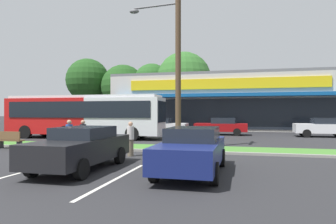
# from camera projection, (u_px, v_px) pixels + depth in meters

# --- Properties ---
(grass_median) EXTENTS (56.00, 2.20, 0.12)m
(grass_median) POSITION_uv_depth(u_px,v_px,m) (124.00, 147.00, 16.80)
(grass_median) COLOR #427A2D
(grass_median) RESTS_ON ground_plane
(curb_lip) EXTENTS (56.00, 0.24, 0.12)m
(curb_lip) POSITION_uv_depth(u_px,v_px,m) (115.00, 149.00, 15.61)
(curb_lip) COLOR gray
(curb_lip) RESTS_ON ground_plane
(parking_stripe_2) EXTENTS (0.12, 4.80, 0.01)m
(parking_stripe_2) POSITION_uv_depth(u_px,v_px,m) (116.00, 179.00, 8.99)
(parking_stripe_2) COLOR silver
(parking_stripe_2) RESTS_ON ground_plane
(storefront_building) EXTENTS (25.51, 11.85, 6.34)m
(storefront_building) POSITION_uv_depth(u_px,v_px,m) (226.00, 102.00, 36.34)
(storefront_building) COLOR #BCB7AD
(storefront_building) RESTS_ON ground_plane
(tree_far_left) EXTENTS (7.50, 7.50, 11.41)m
(tree_far_left) POSITION_uv_depth(u_px,v_px,m) (88.00, 80.00, 53.05)
(tree_far_left) COLOR #473323
(tree_far_left) RESTS_ON ground_plane
(tree_left) EXTENTS (7.47, 7.47, 10.08)m
(tree_left) POSITION_uv_depth(u_px,v_px,m) (123.00, 87.00, 51.43)
(tree_left) COLOR #473323
(tree_left) RESTS_ON ground_plane
(tree_mid_left) EXTENTS (6.11, 6.11, 10.07)m
(tree_mid_left) POSITION_uv_depth(u_px,v_px,m) (152.00, 82.00, 50.12)
(tree_mid_left) COLOR #473323
(tree_mid_left) RESTS_ON ground_plane
(tree_mid) EXTENTS (8.01, 8.01, 10.90)m
(tree_mid) POSITION_uv_depth(u_px,v_px,m) (184.00, 79.00, 44.61)
(tree_mid) COLOR #473323
(tree_mid) RESTS_ON ground_plane
(utility_pole) EXTENTS (3.06, 2.40, 10.87)m
(utility_pole) POSITION_uv_depth(u_px,v_px,m) (176.00, 42.00, 16.16)
(utility_pole) COLOR #4C3826
(utility_pole) RESTS_ON ground_plane
(city_bus) EXTENTS (12.26, 2.88, 3.25)m
(city_bus) POSITION_uv_depth(u_px,v_px,m) (85.00, 115.00, 23.00)
(city_bus) COLOR #B71414
(city_bus) RESTS_ON ground_plane
(bus_stop_bench) EXTENTS (1.60, 0.45, 0.95)m
(bus_stop_bench) POSITION_uv_depth(u_px,v_px,m) (9.00, 139.00, 16.43)
(bus_stop_bench) COLOR brown
(bus_stop_bench) RESTS_ON ground_plane
(car_0) EXTENTS (1.93, 4.78, 1.49)m
(car_0) POSITION_uv_depth(u_px,v_px,m) (192.00, 149.00, 9.90)
(car_0) COLOR navy
(car_0) RESTS_ON ground_plane
(car_1) EXTENTS (4.64, 1.98, 1.46)m
(car_1) POSITION_uv_depth(u_px,v_px,m) (161.00, 126.00, 27.34)
(car_1) COLOR silver
(car_1) RESTS_ON ground_plane
(car_2) EXTENTS (4.38, 1.86, 1.53)m
(car_2) POSITION_uv_depth(u_px,v_px,m) (53.00, 124.00, 30.03)
(car_2) COLOR slate
(car_2) RESTS_ON ground_plane
(car_3) EXTENTS (4.53, 1.87, 1.49)m
(car_3) POSITION_uv_depth(u_px,v_px,m) (221.00, 126.00, 26.37)
(car_3) COLOR maroon
(car_3) RESTS_ON ground_plane
(car_4) EXTENTS (4.19, 1.90, 1.52)m
(car_4) POSITION_uv_depth(u_px,v_px,m) (323.00, 127.00, 24.15)
(car_4) COLOR silver
(car_4) RESTS_ON ground_plane
(car_5) EXTENTS (1.91, 4.65, 1.48)m
(car_5) POSITION_uv_depth(u_px,v_px,m) (81.00, 147.00, 10.51)
(car_5) COLOR black
(car_5) RESTS_ON ground_plane
(pedestrian_near_bench) EXTENTS (0.33, 0.33, 1.63)m
(pedestrian_near_bench) POSITION_uv_depth(u_px,v_px,m) (69.00, 137.00, 14.48)
(pedestrian_near_bench) COLOR #726651
(pedestrian_near_bench) RESTS_ON ground_plane
(pedestrian_by_pole) EXTENTS (0.32, 0.32, 1.58)m
(pedestrian_by_pole) POSITION_uv_depth(u_px,v_px,m) (83.00, 135.00, 15.70)
(pedestrian_by_pole) COLOR #726651
(pedestrian_by_pole) RESTS_ON ground_plane
(pedestrian_far) EXTENTS (0.32, 0.32, 1.57)m
(pedestrian_far) POSITION_uv_depth(u_px,v_px,m) (131.00, 139.00, 13.66)
(pedestrian_far) COLOR #726651
(pedestrian_far) RESTS_ON ground_plane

